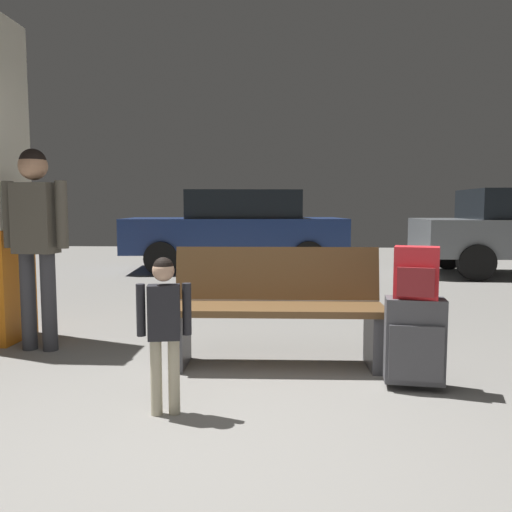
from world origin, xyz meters
TOP-DOWN VIEW (x-y plane):
  - ground_plane at (0.00, 4.00)m, footprint 18.00×18.00m
  - bench at (0.35, 1.51)m, footprint 1.61×0.57m
  - suitcase at (1.27, 1.02)m, footprint 0.40×0.27m
  - backpack_bright at (1.27, 1.02)m, footprint 0.31×0.25m
  - child at (-0.27, 0.50)m, footprint 0.31×0.18m
  - adult at (-1.64, 1.77)m, footprint 0.57×0.23m
  - parked_car_far at (-0.53, 7.44)m, footprint 4.26×2.13m

SIDE VIEW (x-z plane):
  - ground_plane at x=0.00m, z-range -0.10..0.00m
  - suitcase at x=1.27m, z-range 0.02..0.62m
  - bench at x=0.35m, z-range 0.00..0.88m
  - child at x=-0.27m, z-range 0.11..1.02m
  - backpack_bright at x=1.27m, z-range 0.60..0.94m
  - parked_car_far at x=-0.53m, z-range 0.05..1.56m
  - adult at x=-1.64m, z-range 0.20..1.87m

